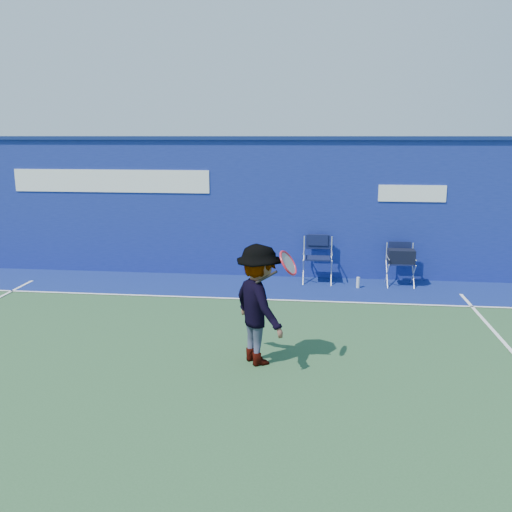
# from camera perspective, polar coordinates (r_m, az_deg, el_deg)

# --- Properties ---
(ground) EXTENTS (80.00, 80.00, 0.00)m
(ground) POSITION_cam_1_polar(r_m,az_deg,el_deg) (7.58, -6.56, -11.60)
(ground) COLOR #2A4F2C
(ground) RESTS_ON ground
(stadium_wall) EXTENTS (24.00, 0.50, 3.08)m
(stadium_wall) POSITION_cam_1_polar(r_m,az_deg,el_deg) (12.14, -1.24, 5.26)
(stadium_wall) COLOR navy
(stadium_wall) RESTS_ON ground
(out_of_bounds_strip) EXTENTS (24.00, 1.80, 0.01)m
(out_of_bounds_strip) POSITION_cam_1_polar(r_m,az_deg,el_deg) (11.38, -1.93, -3.19)
(out_of_bounds_strip) COLOR navy
(out_of_bounds_strip) RESTS_ON ground
(court_lines) EXTENTS (24.00, 12.00, 0.01)m
(court_lines) POSITION_cam_1_polar(r_m,az_deg,el_deg) (8.11, -5.60, -9.81)
(court_lines) COLOR white
(court_lines) RESTS_ON out_of_bounds_strip
(directors_chair_left) EXTENTS (0.59, 0.55, 1.00)m
(directors_chair_left) POSITION_cam_1_polar(r_m,az_deg,el_deg) (11.68, 6.48, -1.19)
(directors_chair_left) COLOR silver
(directors_chair_left) RESTS_ON ground
(directors_chair_right) EXTENTS (0.54, 0.48, 0.90)m
(directors_chair_right) POSITION_cam_1_polar(r_m,az_deg,el_deg) (11.73, 14.96, -1.26)
(directors_chair_right) COLOR silver
(directors_chair_right) RESTS_ON ground
(water_bottle) EXTENTS (0.07, 0.07, 0.23)m
(water_bottle) POSITION_cam_1_polar(r_m,az_deg,el_deg) (11.41, 10.69, -2.77)
(water_bottle) COLOR silver
(water_bottle) RESTS_ON ground
(tennis_player) EXTENTS (1.13, 1.24, 1.67)m
(tennis_player) POSITION_cam_1_polar(r_m,az_deg,el_deg) (7.42, 0.31, -5.13)
(tennis_player) COLOR #EA4738
(tennis_player) RESTS_ON ground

